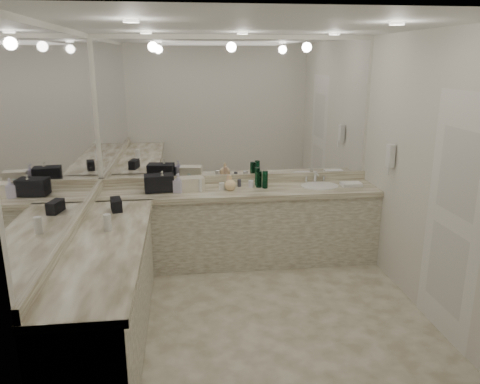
{
  "coord_description": "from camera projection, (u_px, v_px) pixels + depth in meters",
  "views": [
    {
      "loc": [
        -0.62,
        -3.94,
        2.33
      ],
      "look_at": [
        -0.09,
        0.4,
        1.09
      ],
      "focal_mm": 35.0,
      "sensor_mm": 36.0,
      "label": 1
    }
  ],
  "objects": [
    {
      "name": "floor",
      "position": [
        255.0,
        312.0,
        4.48
      ],
      "size": [
        3.2,
        3.2,
        0.0
      ],
      "primitive_type": "plane",
      "color": "beige",
      "rests_on": "ground"
    },
    {
      "name": "ceiling",
      "position": [
        257.0,
        25.0,
        3.76
      ],
      "size": [
        3.2,
        3.2,
        0.0
      ],
      "primitive_type": "plane",
      "color": "white",
      "rests_on": "floor"
    },
    {
      "name": "wall_back",
      "position": [
        236.0,
        150.0,
        5.55
      ],
      "size": [
        3.2,
        0.02,
        2.6
      ],
      "primitive_type": "cube",
      "color": "silver",
      "rests_on": "floor"
    },
    {
      "name": "wall_left",
      "position": [
        68.0,
        187.0,
        3.93
      ],
      "size": [
        0.02,
        3.0,
        2.6
      ],
      "primitive_type": "cube",
      "color": "silver",
      "rests_on": "floor"
    },
    {
      "name": "wall_right",
      "position": [
        427.0,
        176.0,
        4.31
      ],
      "size": [
        0.02,
        3.0,
        2.6
      ],
      "primitive_type": "cube",
      "color": "silver",
      "rests_on": "floor"
    },
    {
      "name": "vanity_back_base",
      "position": [
        239.0,
        228.0,
        5.51
      ],
      "size": [
        3.2,
        0.6,
        0.84
      ],
      "primitive_type": "cube",
      "color": "beige",
      "rests_on": "floor"
    },
    {
      "name": "vanity_back_top",
      "position": [
        240.0,
        192.0,
        5.37
      ],
      "size": [
        3.2,
        0.64,
        0.06
      ],
      "primitive_type": "cube",
      "color": "beige",
      "rests_on": "vanity_back_base"
    },
    {
      "name": "vanity_left_base",
      "position": [
        107.0,
        296.0,
        3.92
      ],
      "size": [
        0.6,
        2.4,
        0.84
      ],
      "primitive_type": "cube",
      "color": "beige",
      "rests_on": "floor"
    },
    {
      "name": "vanity_left_top",
      "position": [
        104.0,
        246.0,
        3.8
      ],
      "size": [
        0.64,
        2.42,
        0.06
      ],
      "primitive_type": "cube",
      "color": "beige",
      "rests_on": "vanity_left_base"
    },
    {
      "name": "backsplash_back",
      "position": [
        237.0,
        179.0,
        5.63
      ],
      "size": [
        3.2,
        0.04,
        0.1
      ],
      "primitive_type": "cube",
      "color": "beige",
      "rests_on": "vanity_back_top"
    },
    {
      "name": "backsplash_left",
      "position": [
        75.0,
        226.0,
        4.03
      ],
      "size": [
        0.04,
        3.0,
        0.1
      ],
      "primitive_type": "cube",
      "color": "beige",
      "rests_on": "vanity_left_top"
    },
    {
      "name": "mirror_back",
      "position": [
        236.0,
        109.0,
        5.41
      ],
      "size": [
        3.12,
        0.01,
        1.55
      ],
      "primitive_type": "cube",
      "color": "white",
      "rests_on": "wall_back"
    },
    {
      "name": "mirror_left",
      "position": [
        64.0,
        131.0,
        3.8
      ],
      "size": [
        0.01,
        2.92,
        1.55
      ],
      "primitive_type": "cube",
      "color": "white",
      "rests_on": "wall_left"
    },
    {
      "name": "sink",
      "position": [
        320.0,
        187.0,
        5.49
      ],
      "size": [
        0.44,
        0.44,
        0.03
      ],
      "primitive_type": "cylinder",
      "color": "white",
      "rests_on": "vanity_back_top"
    },
    {
      "name": "faucet",
      "position": [
        315.0,
        176.0,
        5.67
      ],
      "size": [
        0.24,
        0.16,
        0.14
      ],
      "primitive_type": "cube",
      "color": "silver",
      "rests_on": "vanity_back_top"
    },
    {
      "name": "wall_phone",
      "position": [
        390.0,
        156.0,
        4.96
      ],
      "size": [
        0.06,
        0.1,
        0.24
      ],
      "primitive_type": "cube",
      "color": "white",
      "rests_on": "wall_right"
    },
    {
      "name": "door",
      "position": [
        453.0,
        219.0,
        3.9
      ],
      "size": [
        0.02,
        0.82,
        2.1
      ],
      "primitive_type": "cube",
      "color": "white",
      "rests_on": "wall_right"
    },
    {
      "name": "black_toiletry_bag",
      "position": [
        159.0,
        184.0,
        5.25
      ],
      "size": [
        0.34,
        0.24,
        0.18
      ],
      "primitive_type": "cube",
      "rotation": [
        0.0,
        0.0,
        0.13
      ],
      "color": "black",
      "rests_on": "vanity_back_top"
    },
    {
      "name": "black_bag_spill",
      "position": [
        116.0,
        205.0,
        4.6
      ],
      "size": [
        0.14,
        0.23,
        0.12
      ],
      "primitive_type": "cube",
      "rotation": [
        0.0,
        0.0,
        0.23
      ],
      "color": "black",
      "rests_on": "vanity_left_top"
    },
    {
      "name": "cream_cosmetic_case",
      "position": [
        192.0,
        184.0,
        5.3
      ],
      "size": [
        0.29,
        0.2,
        0.15
      ],
      "primitive_type": "cube",
      "rotation": [
        0.0,
        0.0,
        0.14
      ],
      "color": "beige",
      "rests_on": "vanity_back_top"
    },
    {
      "name": "hand_towel",
      "position": [
        351.0,
        184.0,
        5.49
      ],
      "size": [
        0.23,
        0.16,
        0.04
      ],
      "primitive_type": "cube",
      "rotation": [
        0.0,
        0.0,
        0.0
      ],
      "color": "white",
      "rests_on": "vanity_back_top"
    },
    {
      "name": "lotion_left",
      "position": [
        107.0,
        222.0,
        4.04
      ],
      "size": [
        0.07,
        0.07,
        0.16
      ],
      "primitive_type": "cylinder",
      "color": "white",
      "rests_on": "vanity_left_top"
    },
    {
      "name": "soap_bottle_a",
      "position": [
        162.0,
        182.0,
        5.21
      ],
      "size": [
        0.11,
        0.11,
        0.24
      ],
      "primitive_type": "imported",
      "rotation": [
        0.0,
        0.0,
        -0.16
      ],
      "color": "beige",
      "rests_on": "vanity_back_top"
    },
    {
      "name": "soap_bottle_b",
      "position": [
        178.0,
        183.0,
        5.21
      ],
      "size": [
        0.13,
        0.13,
        0.21
      ],
      "primitive_type": "imported",
      "rotation": [
        0.0,
        0.0,
        -0.38
      ],
      "color": "silver",
      "rests_on": "vanity_back_top"
    },
    {
      "name": "soap_bottle_c",
      "position": [
        230.0,
        183.0,
        5.3
      ],
      "size": [
        0.16,
        0.16,
        0.17
      ],
      "primitive_type": "imported",
      "rotation": [
        0.0,
        0.0,
        -0.25
      ],
      "color": "#FFD69A",
      "rests_on": "vanity_back_top"
    },
    {
      "name": "green_bottle_0",
      "position": [
        259.0,
        179.0,
        5.42
      ],
      "size": [
        0.07,
        0.07,
        0.19
      ],
      "primitive_type": "cylinder",
      "color": "#0A4628",
      "rests_on": "vanity_back_top"
    },
    {
      "name": "green_bottle_1",
      "position": [
        257.0,
        176.0,
        5.5
      ],
      "size": [
        0.06,
        0.06,
        0.21
      ],
      "primitive_type": "cylinder",
      "color": "#0A4628",
      "rests_on": "vanity_back_top"
    },
    {
      "name": "green_bottle_2",
      "position": [
        265.0,
        180.0,
        5.38
      ],
      "size": [
        0.06,
        0.06,
        0.2
      ],
      "primitive_type": "cylinder",
      "color": "#0A4628",
      "rests_on": "vanity_back_top"
    },
    {
      "name": "amenity_bottle_0",
      "position": [
        239.0,
        183.0,
        5.46
      ],
      "size": [
        0.04,
        0.04,
        0.09
      ],
      "primitive_type": "cylinder",
      "color": "#3F3F4C",
      "rests_on": "vanity_back_top"
    },
    {
      "name": "amenity_bottle_1",
      "position": [
        266.0,
        184.0,
        5.46
      ],
      "size": [
        0.04,
        0.04,
        0.06
      ],
      "primitive_type": "cylinder",
      "color": "white",
      "rests_on": "vanity_back_top"
    },
    {
      "name": "amenity_bottle_2",
      "position": [
        229.0,
        181.0,
        5.42
      ],
      "size": [
        0.05,
        0.05,
        0.15
      ],
      "primitive_type": "cylinder",
      "color": "#E0B28C",
      "rests_on": "vanity_back_top"
    },
    {
      "name": "amenity_bottle_3",
      "position": [
        196.0,
        189.0,
        5.27
      ],
      "size": [
        0.04,
        0.04,
        0.06
      ],
      "primitive_type": "cylinder",
      "color": "#3F3F4C",
      "rests_on": "vanity_back_top"
    },
    {
      "name": "amenity_bottle_4",
      "position": [
        189.0,
        184.0,
        5.42
      ],
      "size": [
        0.04,
        0.04,
        0.08
      ],
      "primitive_type": "cylinder",
      "color": "silver",
      "rests_on": "vanity_back_top"
    },
    {
      "name": "amenity_bottle_5",
      "position": [
        200.0,
        186.0,
        5.24
      ],
      "size": [
        0.04,
        0.04,
        0.14
      ],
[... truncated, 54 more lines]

